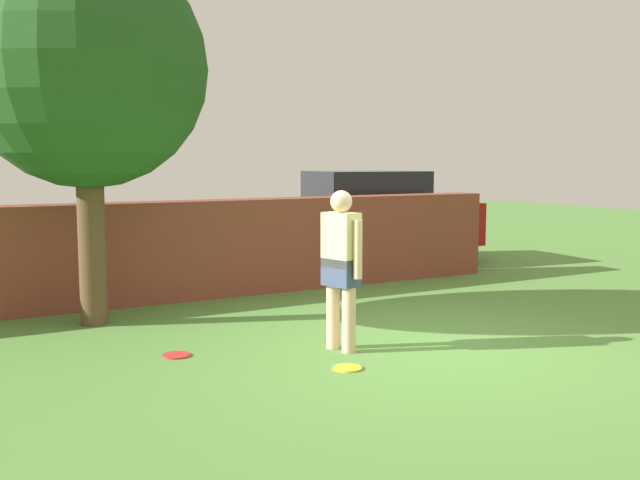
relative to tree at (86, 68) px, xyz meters
The scene contains 7 objects.
ground_plane 4.84m from the tree, 46.16° to the right, with size 40.00×40.00×0.00m, color #568C3D.
brick_wall 2.73m from the tree, 40.33° to the left, with size 10.77×0.50×1.36m, color brown.
tree is the anchor object (origin of this frame).
person 3.71m from the tree, 51.43° to the right, with size 0.31×0.52×1.62m.
car 6.50m from the tree, 26.02° to the left, with size 4.35×2.24×1.72m.
frisbee_red 3.48m from the tree, 77.75° to the right, with size 0.27×0.27×0.02m, color red.
frisbee_yellow 4.52m from the tree, 61.57° to the right, with size 0.27×0.27×0.02m, color yellow.
Camera 1 is at (-4.41, -5.77, 1.91)m, focal length 40.42 mm.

